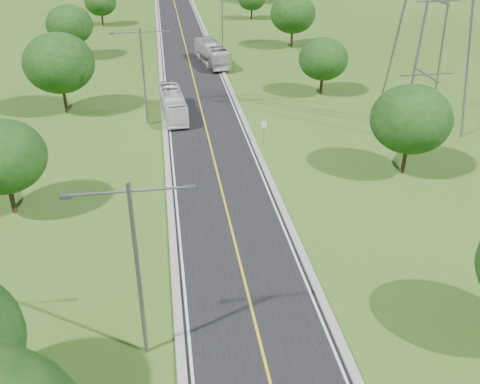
# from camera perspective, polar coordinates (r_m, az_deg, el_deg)

# --- Properties ---
(ground) EXTENTS (260.00, 260.00, 0.00)m
(ground) POSITION_cam_1_polar(r_m,az_deg,el_deg) (72.37, -4.93, 11.76)
(ground) COLOR #2F4E16
(ground) RESTS_ON ground
(road) EXTENTS (8.00, 150.00, 0.06)m
(road) POSITION_cam_1_polar(r_m,az_deg,el_deg) (78.12, -5.26, 13.03)
(road) COLOR black
(road) RESTS_ON ground
(curb_left) EXTENTS (0.50, 150.00, 0.22)m
(curb_left) POSITION_cam_1_polar(r_m,az_deg,el_deg) (77.98, -8.46, 12.88)
(curb_left) COLOR gray
(curb_left) RESTS_ON ground
(curb_right) EXTENTS (0.50, 150.00, 0.22)m
(curb_right) POSITION_cam_1_polar(r_m,az_deg,el_deg) (78.44, -2.09, 13.26)
(curb_right) COLOR gray
(curb_right) RESTS_ON ground
(speed_limit_sign) EXTENTS (0.55, 0.09, 2.40)m
(speed_limit_sign) POSITION_cam_1_polar(r_m,az_deg,el_deg) (51.80, 2.58, 6.77)
(speed_limit_sign) COLOR slate
(speed_limit_sign) RESTS_ON ground
(streetlight_near_left) EXTENTS (5.90, 0.25, 10.00)m
(streetlight_near_left) POSITION_cam_1_polar(r_m,az_deg,el_deg) (25.95, -10.98, -7.03)
(streetlight_near_left) COLOR slate
(streetlight_near_left) RESTS_ON ground
(streetlight_mid_left) EXTENTS (5.90, 0.25, 10.00)m
(streetlight_mid_left) POSITION_cam_1_polar(r_m,az_deg,el_deg) (56.21, -10.30, 12.79)
(streetlight_mid_left) COLOR slate
(streetlight_mid_left) RESTS_ON ground
(streetlight_far_right) EXTENTS (5.90, 0.25, 10.00)m
(streetlight_far_right) POSITION_cam_1_polar(r_m,az_deg,el_deg) (89.03, -1.93, 18.95)
(streetlight_far_right) COLOR slate
(streetlight_far_right) RESTS_ON ground
(tree_lb) EXTENTS (6.30, 6.30, 7.33)m
(tree_lb) POSITION_cam_1_polar(r_m,az_deg,el_deg) (42.23, -24.04, 3.46)
(tree_lb) COLOR black
(tree_lb) RESTS_ON ground
(tree_lc) EXTENTS (7.56, 7.56, 8.79)m
(tree_lc) POSITION_cam_1_polar(r_m,az_deg,el_deg) (62.06, -18.75, 12.89)
(tree_lc) COLOR black
(tree_lc) RESTS_ON ground
(tree_ld) EXTENTS (6.72, 6.72, 7.82)m
(tree_ld) POSITION_cam_1_polar(r_m,az_deg,el_deg) (85.64, -17.73, 16.64)
(tree_ld) COLOR black
(tree_ld) RESTS_ON ground
(tree_le) EXTENTS (5.88, 5.88, 6.84)m
(tree_le) POSITION_cam_1_polar(r_m,az_deg,el_deg) (108.93, -14.67, 19.02)
(tree_le) COLOR black
(tree_le) RESTS_ON ground
(tree_rb) EXTENTS (6.72, 6.72, 7.82)m
(tree_rb) POSITION_cam_1_polar(r_m,az_deg,el_deg) (46.86, 17.77, 7.40)
(tree_rb) COLOR black
(tree_rb) RESTS_ON ground
(tree_rc) EXTENTS (5.88, 5.88, 6.84)m
(tree_rc) POSITION_cam_1_polar(r_m,az_deg,el_deg) (66.21, 8.88, 13.83)
(tree_rc) COLOR black
(tree_rc) RESTS_ON ground
(tree_rd) EXTENTS (7.14, 7.14, 8.30)m
(tree_rd) POSITION_cam_1_polar(r_m,az_deg,el_deg) (89.15, 5.66, 18.41)
(tree_rd) COLOR black
(tree_rd) RESTS_ON ground
(bus_outbound) EXTENTS (4.30, 11.26, 3.06)m
(bus_outbound) POSITION_cam_1_polar(r_m,az_deg,el_deg) (79.49, -3.02, 14.55)
(bus_outbound) COLOR beige
(bus_outbound) RESTS_ON road
(bus_inbound) EXTENTS (2.92, 9.82, 2.70)m
(bus_inbound) POSITION_cam_1_polar(r_m,az_deg,el_deg) (59.50, -7.18, 9.32)
(bus_inbound) COLOR white
(bus_inbound) RESTS_ON road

